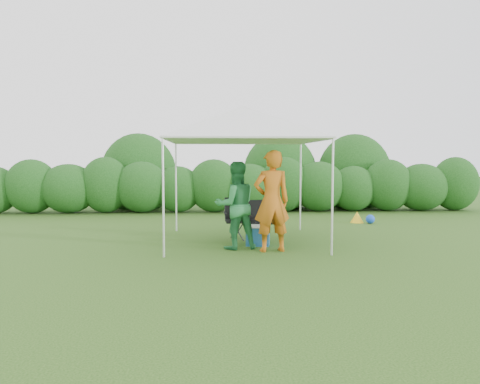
{
  "coord_description": "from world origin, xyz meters",
  "views": [
    {
      "loc": [
        -0.66,
        -9.2,
        1.73
      ],
      "look_at": [
        -0.07,
        0.4,
        1.05
      ],
      "focal_mm": 35.0,
      "sensor_mm": 36.0,
      "label": 1
    }
  ],
  "objects": [
    {
      "name": "man",
      "position": [
        0.46,
        -0.58,
        0.95
      ],
      "size": [
        0.76,
        0.56,
        1.9
      ],
      "primitive_type": "imported",
      "rotation": [
        0.0,
        0.0,
        3.31
      ],
      "color": "#BF6015",
      "rests_on": "ground"
    },
    {
      "name": "canopy",
      "position": [
        0.0,
        0.5,
        2.46
      ],
      "size": [
        3.1,
        3.1,
        2.83
      ],
      "color": "silver",
      "rests_on": "ground"
    },
    {
      "name": "chair_right",
      "position": [
        0.35,
        0.75,
        0.48
      ],
      "size": [
        0.59,
        0.55,
        0.84
      ],
      "rotation": [
        0.0,
        0.0,
        0.19
      ],
      "color": "black",
      "rests_on": "ground"
    },
    {
      "name": "woman",
      "position": [
        -0.19,
        -0.28,
        0.84
      ],
      "size": [
        0.94,
        0.8,
        1.68
      ],
      "primitive_type": "imported",
      "rotation": [
        0.0,
        0.0,
        3.37
      ],
      "color": "#297D41",
      "rests_on": "ground"
    },
    {
      "name": "bottle",
      "position": [
        0.33,
        -0.0,
        0.51
      ],
      "size": [
        0.06,
        0.06,
        0.22
      ],
      "primitive_type": "cylinder",
      "color": "#592D0C",
      "rests_on": "cooler"
    },
    {
      "name": "ground",
      "position": [
        0.0,
        0.0,
        0.0
      ],
      "size": [
        70.0,
        70.0,
        0.0
      ],
      "primitive_type": "plane",
      "color": "#375E1D"
    },
    {
      "name": "chair_left",
      "position": [
        -0.11,
        0.85,
        0.5
      ],
      "size": [
        0.57,
        0.51,
        0.89
      ],
      "rotation": [
        0.0,
        0.0,
        0.03
      ],
      "color": "black",
      "rests_on": "ground"
    },
    {
      "name": "lawn_toy",
      "position": [
        3.38,
        3.15,
        0.14
      ],
      "size": [
        0.6,
        0.5,
        0.3
      ],
      "color": "yellow",
      "rests_on": "ground"
    },
    {
      "name": "cooler",
      "position": [
        0.27,
        0.04,
        0.2
      ],
      "size": [
        0.53,
        0.43,
        0.4
      ],
      "rotation": [
        0.0,
        0.0,
        -0.19
      ],
      "color": "#1E588B",
      "rests_on": "ground"
    },
    {
      "name": "hedge",
      "position": [
        0.1,
        6.0,
        0.83
      ],
      "size": [
        16.58,
        1.53,
        1.8
      ],
      "color": "#1F551A",
      "rests_on": "ground"
    }
  ]
}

